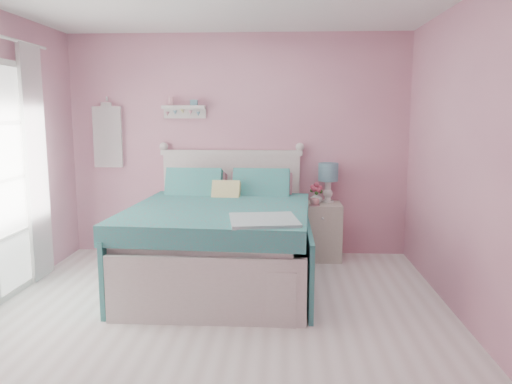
# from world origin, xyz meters

# --- Properties ---
(floor) EXTENTS (4.50, 4.50, 0.00)m
(floor) POSITION_xyz_m (0.00, 0.00, 0.00)
(floor) COLOR silver
(floor) RESTS_ON ground
(room_shell) EXTENTS (4.50, 4.50, 4.50)m
(room_shell) POSITION_xyz_m (0.00, 0.00, 1.58)
(room_shell) COLOR #C07A93
(room_shell) RESTS_ON floor
(bed) EXTENTS (1.79, 2.20, 1.25)m
(bed) POSITION_xyz_m (-0.08, 1.17, 0.42)
(bed) COLOR silver
(bed) RESTS_ON floor
(nightstand) EXTENTS (0.45, 0.45, 0.65)m
(nightstand) POSITION_xyz_m (0.98, 2.01, 0.33)
(nightstand) COLOR beige
(nightstand) RESTS_ON floor
(table_lamp) EXTENTS (0.23, 0.23, 0.46)m
(table_lamp) POSITION_xyz_m (1.06, 2.10, 0.97)
(table_lamp) COLOR white
(table_lamp) RESTS_ON nightstand
(vase) EXTENTS (0.17, 0.17, 0.14)m
(vase) POSITION_xyz_m (0.92, 1.99, 0.73)
(vase) COLOR silver
(vase) RESTS_ON nightstand
(teacup) EXTENTS (0.14, 0.14, 0.08)m
(teacup) POSITION_xyz_m (0.89, 1.87, 0.70)
(teacup) COLOR #CB888E
(teacup) RESTS_ON nightstand
(roses) EXTENTS (0.14, 0.11, 0.12)m
(roses) POSITION_xyz_m (0.92, 1.99, 0.84)
(roses) COLOR #BE415C
(roses) RESTS_ON vase
(wall_shelf) EXTENTS (0.50, 0.15, 0.25)m
(wall_shelf) POSITION_xyz_m (-0.63, 2.19, 1.73)
(wall_shelf) COLOR silver
(wall_shelf) RESTS_ON room_shell
(hanging_dress) EXTENTS (0.34, 0.03, 0.72)m
(hanging_dress) POSITION_xyz_m (-1.55, 2.18, 1.40)
(hanging_dress) COLOR white
(hanging_dress) RESTS_ON room_shell
(curtain_far) EXTENTS (0.04, 0.40, 2.32)m
(curtain_far) POSITION_xyz_m (-1.92, 1.14, 1.18)
(curtain_far) COLOR white
(curtain_far) RESTS_ON floor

